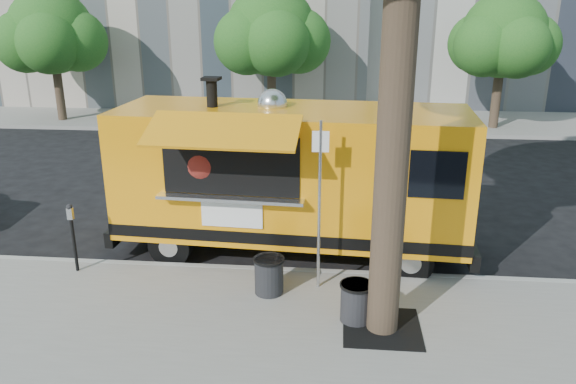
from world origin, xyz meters
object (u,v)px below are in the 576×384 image
Objects in this scene: sign_post at (320,197)px; trash_bin_left at (356,301)px; trash_bin_right at (269,274)px; far_tree_c at (504,36)px; far_tree_b at (271,31)px; food_truck at (290,175)px; parking_meter at (72,230)px; far_tree_a at (51,32)px.

sign_post is 1.84m from trash_bin_left.
far_tree_c is at bearing 62.90° from trash_bin_right.
far_tree_b is 1.83× the size of sign_post.
trash_bin_left is (0.64, -1.06, -1.36)m from sign_post.
food_truck is 11.35× the size of trash_bin_left.
food_truck is 2.34m from trash_bin_right.
food_truck is (-7.11, -12.23, -2.05)m from far_tree_c.
far_tree_c is 14.29m from food_truck.
parking_meter is 3.77m from trash_bin_right.
sign_post is 4.66× the size of trash_bin_left.
far_tree_b is 16.00m from trash_bin_left.
far_tree_a is 1.03× the size of far_tree_c.
far_tree_b reaches higher than trash_bin_right.
far_tree_a is at bearing -179.68° from far_tree_c.
trash_bin_right is at bearing -83.29° from far_tree_b.
trash_bin_right is (3.71, -0.50, -0.48)m from parking_meter.
far_tree_b is 12.85m from food_truck.
food_truck is 11.21× the size of trash_bin_right.
trash_bin_left is at bearing -61.51° from food_truck.
far_tree_a is 4.01× the size of parking_meter.
far_tree_b reaches higher than sign_post.
far_tree_b reaches higher than far_tree_a.
parking_meter is at bearing 172.40° from trash_bin_right.
trash_bin_right is at bearing -52.87° from far_tree_a.
far_tree_b is 8.44× the size of trash_bin_right.
trash_bin_right is (-0.18, -2.02, -1.18)m from food_truck.
far_tree_b is 15.02m from trash_bin_right.
parking_meter is 2.07× the size of trash_bin_left.
far_tree_b is at bearing 100.15° from sign_post.
far_tree_a is 0.73× the size of food_truck.
sign_post is at bearing -2.52° from parking_meter.
far_tree_a is at bearing 117.15° from parking_meter.
food_truck is at bearing 84.88° from trash_bin_right.
trash_bin_right is (-7.29, -14.25, -3.22)m from far_tree_c.
sign_post is at bearing -79.85° from far_tree_b.
trash_bin_right is at bearing -160.63° from sign_post.
far_tree_c is at bearing 51.34° from parking_meter.
sign_post is at bearing 121.21° from trash_bin_left.
far_tree_a is 15.59m from parking_meter.
parking_meter is 4.23m from food_truck.
far_tree_b is at bearing 96.71° from trash_bin_right.
far_tree_a is at bearing -177.46° from far_tree_b.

